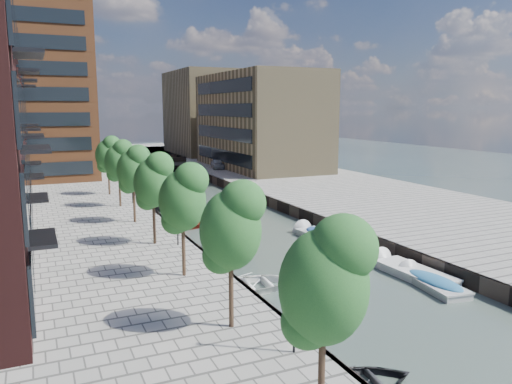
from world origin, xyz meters
TOP-DOWN VIEW (x-y plane):
  - water at (0.00, 40.00)m, footprint 300.00×300.00m
  - quay_right at (16.00, 40.00)m, footprint 20.00×140.00m
  - quay_wall_left at (-6.10, 40.00)m, footprint 0.25×140.00m
  - quay_wall_right at (6.10, 40.00)m, footprint 0.25×140.00m
  - far_closure at (0.00, 100.00)m, footprint 80.00×40.00m
  - tower at (-17.00, 65.00)m, footprint 18.00×18.00m
  - tan_block_near at (16.00, 62.00)m, footprint 12.00×25.00m
  - tan_block_far at (16.00, 88.00)m, footprint 12.00×20.00m
  - bridge at (0.00, 72.00)m, footprint 13.00×6.00m
  - tree_0 at (-8.50, 4.00)m, footprint 2.50×2.50m
  - tree_1 at (-8.50, 11.00)m, footprint 2.50×2.50m
  - tree_2 at (-8.50, 18.00)m, footprint 2.50×2.50m
  - tree_3 at (-8.50, 25.00)m, footprint 2.50×2.50m
  - tree_4 at (-8.50, 32.00)m, footprint 2.50×2.50m
  - tree_5 at (-8.50, 39.00)m, footprint 2.50×2.50m
  - tree_6 at (-8.50, 46.00)m, footprint 2.50×2.50m
  - lamp_0 at (-7.20, 8.00)m, footprint 0.24×0.24m
  - lamp_1 at (-7.20, 24.00)m, footprint 0.24×0.24m
  - lamp_2 at (-7.20, 40.00)m, footprint 0.24×0.24m
  - sloop_1 at (-4.96, 23.89)m, footprint 4.92×3.63m
  - sloop_2 at (-4.12, 32.47)m, footprint 5.39×4.20m
  - sloop_3 at (-4.83, 16.95)m, footprint 5.23×3.89m
  - sloop_4 at (-5.40, 40.37)m, footprint 5.31×3.91m
  - motorboat_0 at (4.44, 13.47)m, footprint 2.27×4.99m
  - motorboat_2 at (4.61, 15.65)m, footprint 2.22×5.82m
  - motorboat_3 at (4.14, 24.70)m, footprint 2.39×5.75m
  - motorboat_4 at (4.82, 41.15)m, footprint 3.63×5.32m
  - car at (9.49, 62.82)m, footprint 2.53×4.52m

SIDE VIEW (x-z plane):
  - water at x=0.00m, z-range 0.00..0.00m
  - sloop_1 at x=-4.96m, z-range -0.49..0.49m
  - sloop_2 at x=-4.12m, z-range -0.51..0.51m
  - sloop_3 at x=-4.83m, z-range -0.52..0.52m
  - sloop_4 at x=-5.40m, z-range -0.53..0.53m
  - motorboat_2 at x=4.61m, z-range -0.85..1.07m
  - motorboat_0 at x=4.44m, z-range -0.61..1.00m
  - motorboat_4 at x=4.82m, z-range -0.64..1.05m
  - motorboat_3 at x=4.14m, z-range -0.71..1.16m
  - quay_right at x=16.00m, z-range 0.00..1.00m
  - quay_wall_left at x=-6.10m, z-range 0.00..1.00m
  - quay_wall_right at x=6.10m, z-range 0.00..1.00m
  - far_closure at x=0.00m, z-range 0.00..1.00m
  - bridge at x=0.00m, z-range 0.74..2.04m
  - car at x=9.49m, z-range 1.00..2.45m
  - lamp_0 at x=-7.20m, z-range 1.45..5.57m
  - lamp_1 at x=-7.20m, z-range 1.45..5.57m
  - lamp_2 at x=-7.20m, z-range 1.45..5.57m
  - tree_0 at x=-8.50m, z-range 2.33..8.28m
  - tree_1 at x=-8.50m, z-range 2.33..8.28m
  - tree_2 at x=-8.50m, z-range 2.33..8.28m
  - tree_3 at x=-8.50m, z-range 2.33..8.28m
  - tree_4 at x=-8.50m, z-range 2.33..8.28m
  - tree_5 at x=-8.50m, z-range 2.33..8.28m
  - tree_6 at x=-8.50m, z-range 2.33..8.28m
  - tan_block_near at x=16.00m, z-range 1.00..15.00m
  - tan_block_far at x=16.00m, z-range 1.00..17.00m
  - tower at x=-17.00m, z-range 1.00..31.00m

